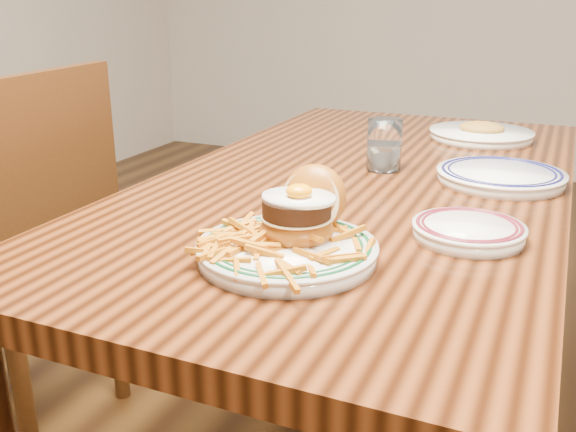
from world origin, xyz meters
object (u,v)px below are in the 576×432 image
at_px(table, 362,214).
at_px(main_plate, 292,234).
at_px(side_plate, 469,230).
at_px(chair_left, 22,253).

distance_m(table, main_plate, 0.50).
bearing_deg(main_plate, side_plate, 39.92).
relative_size(table, side_plate, 8.47).
xyz_separation_m(table, main_plate, (0.03, -0.48, 0.12)).
bearing_deg(side_plate, chair_left, -172.77).
height_order(main_plate, side_plate, main_plate).
bearing_deg(chair_left, main_plate, -22.43).
relative_size(table, main_plate, 5.62).
bearing_deg(table, side_plate, -47.38).
height_order(table, side_plate, side_plate).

